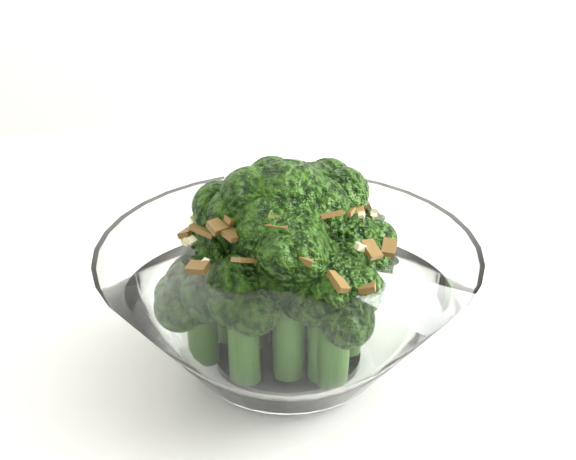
{
  "coord_description": "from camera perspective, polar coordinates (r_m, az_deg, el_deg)",
  "views": [
    {
      "loc": [
        0.16,
        -0.49,
        1.03
      ],
      "look_at": [
        0.16,
        -0.11,
        0.83
      ],
      "focal_mm": 55.0,
      "sensor_mm": 36.0,
      "label": 1
    }
  ],
  "objects": [
    {
      "name": "broccoli_dish",
      "position": [
        0.45,
        0.01,
        -3.96
      ],
      "size": [
        0.19,
        0.19,
        0.12
      ],
      "color": "white",
      "rests_on": "table"
    }
  ]
}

